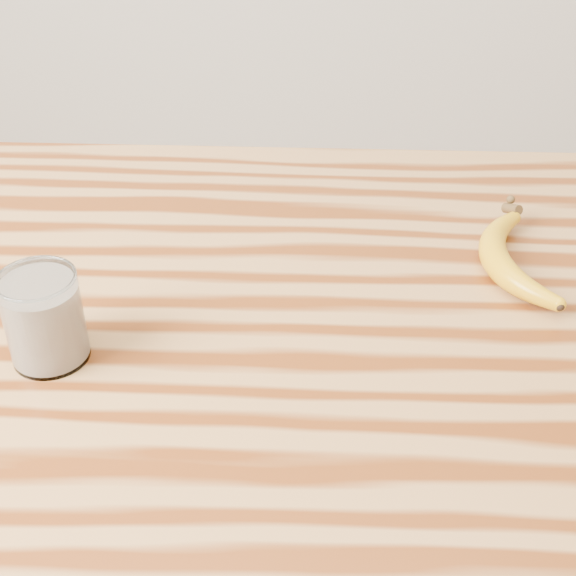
{
  "coord_description": "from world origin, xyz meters",
  "views": [
    {
      "loc": [
        0.09,
        -0.73,
        1.44
      ],
      "look_at": [
        0.06,
        -0.02,
        0.93
      ],
      "focal_mm": 50.0,
      "sensor_mm": 36.0,
      "label": 1
    }
  ],
  "objects": [
    {
      "name": "banana",
      "position": [
        0.3,
        0.07,
        0.92
      ],
      "size": [
        0.12,
        0.28,
        0.03
      ],
      "primitive_type": null,
      "rotation": [
        0.0,
        0.0,
        0.08
      ],
      "color": "#CA910F",
      "rests_on": "table"
    },
    {
      "name": "table",
      "position": [
        0.0,
        0.0,
        0.77
      ],
      "size": [
        1.2,
        0.8,
        0.9
      ],
      "color": "#A06F3D",
      "rests_on": "ground"
    },
    {
      "name": "smoothie_glass",
      "position": [
        -0.18,
        -0.11,
        0.95
      ],
      "size": [
        0.08,
        0.08,
        0.1
      ],
      "color": "white",
      "rests_on": "table"
    }
  ]
}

